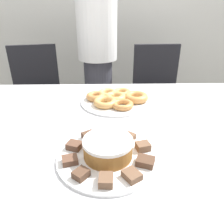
{
  "coord_description": "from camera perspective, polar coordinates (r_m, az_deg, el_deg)",
  "views": [
    {
      "loc": [
        -0.04,
        -0.87,
        1.22
      ],
      "look_at": [
        -0.02,
        -0.01,
        0.79
      ],
      "focal_mm": 35.0,
      "sensor_mm": 36.0,
      "label": 1
    }
  ],
  "objects": [
    {
      "name": "person_standing",
      "position": [
        1.89,
        -3.81,
        15.65
      ],
      "size": [
        0.32,
        0.32,
        1.64
      ],
      "color": "#383842",
      "rests_on": "ground_plane"
    },
    {
      "name": "donut_5",
      "position": [
        1.21,
        6.31,
        3.87
      ],
      "size": [
        0.13,
        0.13,
        0.04
      ],
      "color": "#D18E4C",
      "rests_on": "plate_donuts"
    },
    {
      "name": "frosted_cake",
      "position": [
        0.76,
        -1.08,
        -9.34
      ],
      "size": [
        0.17,
        0.17,
        0.07
      ],
      "color": "#9E662D",
      "rests_on": "plate_cake"
    },
    {
      "name": "lamington_7",
      "position": [
        0.82,
        -9.81,
        -8.62
      ],
      "size": [
        0.06,
        0.06,
        0.02
      ],
      "rotation": [
        0.0,
        0.0,
        9.06
      ],
      "color": "brown",
      "rests_on": "plate_cake"
    },
    {
      "name": "lamington_4",
      "position": [
        0.86,
        4.46,
        -6.53
      ],
      "size": [
        0.06,
        0.06,
        0.02
      ],
      "rotation": [
        0.0,
        0.0,
        7.17
      ],
      "color": "brown",
      "rests_on": "plate_cake"
    },
    {
      "name": "lamington_1",
      "position": [
        0.69,
        5.19,
        -16.11
      ],
      "size": [
        0.07,
        0.07,
        0.02
      ],
      "rotation": [
        0.0,
        0.0,
        5.29
      ],
      "color": "brown",
      "rests_on": "plate_cake"
    },
    {
      "name": "lamington_3",
      "position": [
        0.81,
        8.08,
        -8.89
      ],
      "size": [
        0.06,
        0.05,
        0.03
      ],
      "rotation": [
        0.0,
        0.0,
        6.54
      ],
      "color": "brown",
      "rests_on": "plate_cake"
    },
    {
      "name": "plate_donuts",
      "position": [
        1.21,
        0.67,
        2.82
      ],
      "size": [
        0.38,
        0.38,
        0.01
      ],
      "color": "white",
      "rests_on": "table"
    },
    {
      "name": "donut_1",
      "position": [
        1.26,
        -1.16,
        4.92
      ],
      "size": [
        0.11,
        0.11,
        0.03
      ],
      "color": "#E5AD66",
      "rests_on": "plate_donuts"
    },
    {
      "name": "lamington_0",
      "position": [
        0.67,
        -1.61,
        -17.35
      ],
      "size": [
        0.05,
        0.05,
        0.03
      ],
      "rotation": [
        0.0,
        0.0,
        4.66
      ],
      "color": "brown",
      "rests_on": "plate_cake"
    },
    {
      "name": "donut_3",
      "position": [
        1.14,
        -1.75,
        2.57
      ],
      "size": [
        0.13,
        0.13,
        0.03
      ],
      "color": "tan",
      "rests_on": "plate_donuts"
    },
    {
      "name": "table",
      "position": [
        1.03,
        1.37,
        -6.03
      ],
      "size": [
        1.91,
        1.09,
        0.73
      ],
      "color": "silver",
      "rests_on": "ground_plane"
    },
    {
      "name": "office_chair_left",
      "position": [
        2.01,
        -18.79,
        2.09
      ],
      "size": [
        0.52,
        0.52,
        0.92
      ],
      "rotation": [
        0.0,
        0.0,
        0.19
      ],
      "color": "black",
      "rests_on": "ground_plane"
    },
    {
      "name": "office_chair_right",
      "position": [
        1.96,
        11.64,
        2.46
      ],
      "size": [
        0.46,
        0.46,
        0.92
      ],
      "rotation": [
        0.0,
        0.0,
        0.04
      ],
      "color": "black",
      "rests_on": "ground_plane"
    },
    {
      "name": "lamington_5",
      "position": [
        0.88,
        -0.66,
        -5.44
      ],
      "size": [
        0.04,
        0.05,
        0.03
      ],
      "rotation": [
        0.0,
        0.0,
        7.8
      ],
      "color": "brown",
      "rests_on": "plate_cake"
    },
    {
      "name": "donut_2",
      "position": [
        1.22,
        -4.27,
        4.1
      ],
      "size": [
        0.11,
        0.11,
        0.03
      ],
      "color": "#C68447",
      "rests_on": "plate_donuts"
    },
    {
      "name": "lamington_9",
      "position": [
        0.7,
        -8.09,
        -15.71
      ],
      "size": [
        0.06,
        0.06,
        0.02
      ],
      "rotation": [
        0.0,
        0.0,
        10.31
      ],
      "color": "#513828",
      "rests_on": "plate_cake"
    },
    {
      "name": "lamington_2",
      "position": [
        0.75,
        8.69,
        -12.62
      ],
      "size": [
        0.07,
        0.07,
        0.02
      ],
      "rotation": [
        0.0,
        0.0,
        5.92
      ],
      "color": "#513828",
      "rests_on": "plate_cake"
    },
    {
      "name": "lamington_6",
      "position": [
        0.87,
        -5.88,
        -6.3
      ],
      "size": [
        0.07,
        0.07,
        0.02
      ],
      "rotation": [
        0.0,
        0.0,
        8.43
      ],
      "color": "#513828",
      "rests_on": "plate_cake"
    },
    {
      "name": "donut_6",
      "position": [
        1.27,
        2.58,
        5.07
      ],
      "size": [
        0.11,
        0.11,
        0.03
      ],
      "color": "tan",
      "rests_on": "plate_donuts"
    },
    {
      "name": "lamington_8",
      "position": [
        0.76,
        -10.95,
        -12.23
      ],
      "size": [
        0.06,
        0.06,
        0.02
      ],
      "rotation": [
        0.0,
        0.0,
        9.69
      ],
      "color": "brown",
      "rests_on": "plate_cake"
    },
    {
      "name": "donut_4",
      "position": [
        1.12,
        2.71,
        1.96
      ],
      "size": [
        0.12,
        0.12,
        0.03
      ],
      "color": "#C68447",
      "rests_on": "plate_donuts"
    },
    {
      "name": "plate_cake",
      "position": [
        0.78,
        -1.05,
        -11.63
      ],
      "size": [
        0.36,
        0.36,
        0.01
      ],
      "color": "white",
      "rests_on": "table"
    },
    {
      "name": "donut_0",
      "position": [
        1.2,
        0.68,
        3.86
      ],
      "size": [
        0.12,
        0.12,
        0.04
      ],
      "color": "tan",
      "rests_on": "plate_donuts"
    }
  ]
}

